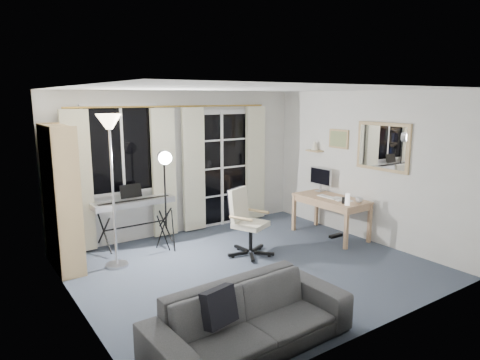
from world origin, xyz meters
name	(u,v)px	position (x,y,z in m)	size (l,w,h in m)	color
floor	(251,268)	(0.00, 0.00, -0.01)	(4.50, 4.00, 0.02)	#323D4A
window	(122,150)	(-1.05, 1.97, 1.50)	(1.20, 0.08, 1.40)	white
french_door	(221,169)	(0.75, 1.97, 1.03)	(1.32, 0.09, 2.11)	white
curtains	(178,171)	(-0.14, 1.88, 1.09)	(3.60, 0.07, 2.13)	gold
bookshelf	(59,202)	(-2.12, 1.41, 0.93)	(0.31, 0.91, 1.95)	tan
torchiere_lamp	(110,145)	(-1.50, 1.08, 1.68)	(0.40, 0.40, 2.08)	#B2B2B7
keyboard_piano	(134,203)	(-1.00, 1.70, 0.69)	(1.26, 0.62, 0.91)	black
studio_light	(165,169)	(-0.67, 1.24, 1.26)	(0.34, 0.34, 1.57)	black
office_chair	(244,216)	(0.22, 0.49, 0.58)	(0.68, 0.67, 0.99)	black
desk	(331,202)	(1.88, 0.34, 0.58)	(0.64, 1.25, 0.67)	tan
monitor	(321,177)	(2.08, 0.79, 0.92)	(0.16, 0.48, 0.42)	silver
desk_clutter	(338,209)	(1.82, 0.13, 0.52)	(0.39, 0.76, 0.84)	white
mug	(359,199)	(1.98, -0.16, 0.72)	(0.11, 0.09, 0.11)	silver
wall_mirror	(383,147)	(2.22, -0.35, 1.55)	(0.04, 0.94, 0.74)	tan
framed_print	(339,139)	(2.23, 0.55, 1.60)	(0.03, 0.42, 0.32)	tan
wall_shelf	(315,148)	(2.16, 1.05, 1.41)	(0.16, 0.30, 0.18)	tan
sofa	(250,309)	(-1.13, -1.55, 0.39)	(1.99, 0.64, 0.77)	#2C2C2E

